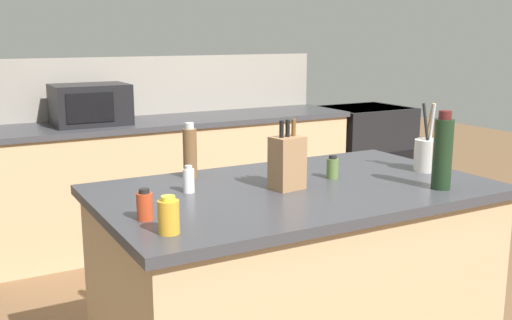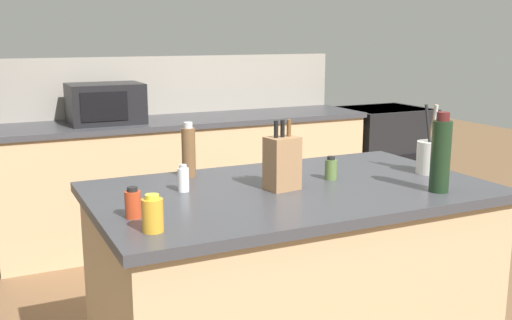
% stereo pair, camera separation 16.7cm
% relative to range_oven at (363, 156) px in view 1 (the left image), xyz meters
% --- Properties ---
extents(back_counter_run, '(2.87, 0.66, 0.94)m').
position_rel_range_oven_xyz_m(back_counter_run, '(-1.86, 0.00, 0.00)').
color(back_counter_run, tan).
rests_on(back_counter_run, ground_plane).
extents(wall_backsplash, '(2.83, 0.03, 0.46)m').
position_rel_range_oven_xyz_m(wall_backsplash, '(-1.86, 0.32, 0.70)').
color(wall_backsplash, gray).
rests_on(wall_backsplash, back_counter_run).
extents(kitchen_island, '(1.66, 0.98, 0.94)m').
position_rel_range_oven_xyz_m(kitchen_island, '(-2.16, -2.20, 0.00)').
color(kitchen_island, tan).
rests_on(kitchen_island, ground_plane).
extents(range_oven, '(0.76, 0.65, 0.92)m').
position_rel_range_oven_xyz_m(range_oven, '(0.00, 0.00, 0.00)').
color(range_oven, black).
rests_on(range_oven, ground_plane).
extents(microwave, '(0.52, 0.39, 0.29)m').
position_rel_range_oven_xyz_m(microwave, '(-2.47, 0.00, 0.62)').
color(microwave, black).
rests_on(microwave, back_counter_run).
extents(knife_block, '(0.14, 0.12, 0.29)m').
position_rel_range_oven_xyz_m(knife_block, '(-2.21, -2.21, 0.59)').
color(knife_block, '#936B47').
rests_on(knife_block, kitchen_island).
extents(utensil_crock, '(0.12, 0.12, 0.32)m').
position_rel_range_oven_xyz_m(utensil_crock, '(-1.46, -2.25, 0.56)').
color(utensil_crock, beige).
rests_on(utensil_crock, kitchen_island).
extents(spice_jar_oregano, '(0.05, 0.05, 0.10)m').
position_rel_range_oven_xyz_m(spice_jar_oregano, '(-1.93, -2.15, 0.52)').
color(spice_jar_oregano, '#567038').
rests_on(spice_jar_oregano, kitchen_island).
extents(spice_jar_paprika, '(0.06, 0.06, 0.11)m').
position_rel_range_oven_xyz_m(spice_jar_paprika, '(-2.86, -2.34, 0.52)').
color(spice_jar_paprika, '#B73D1E').
rests_on(spice_jar_paprika, kitchen_island).
extents(wine_bottle, '(0.08, 0.08, 0.33)m').
position_rel_range_oven_xyz_m(wine_bottle, '(-1.65, -2.52, 0.63)').
color(wine_bottle, black).
rests_on(wine_bottle, kitchen_island).
extents(honey_jar, '(0.07, 0.07, 0.13)m').
position_rel_range_oven_xyz_m(honey_jar, '(-2.84, -2.51, 0.53)').
color(honey_jar, gold).
rests_on(honey_jar, kitchen_island).
extents(pepper_grinder, '(0.06, 0.06, 0.25)m').
position_rel_range_oven_xyz_m(pepper_grinder, '(-2.48, -1.83, 0.59)').
color(pepper_grinder, brown).
rests_on(pepper_grinder, kitchen_island).
extents(salt_shaker, '(0.05, 0.05, 0.11)m').
position_rel_range_oven_xyz_m(salt_shaker, '(-2.59, -2.07, 0.52)').
color(salt_shaker, silver).
rests_on(salt_shaker, kitchen_island).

